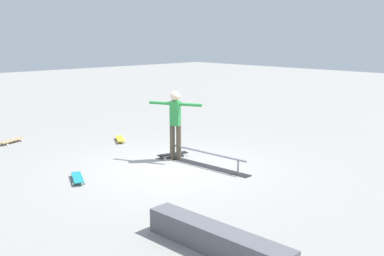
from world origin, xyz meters
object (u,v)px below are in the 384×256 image
skater_main (175,120)px  loose_skateboard_teal (77,178)px  grind_rail (207,160)px  loose_skateboard_natural (12,141)px  skateboard_main (173,154)px  skate_ledge (217,240)px  loose_skateboard_yellow (120,139)px

skater_main → loose_skateboard_teal: skater_main is taller
grind_rail → loose_skateboard_natural: size_ratio=2.94×
skateboard_main → skate_ledge: bearing=69.6°
grind_rail → skate_ledge: 4.25m
skate_ledge → skateboard_main: 5.16m
loose_skateboard_teal → loose_skateboard_yellow: same height
loose_skateboard_natural → loose_skateboard_teal: bearing=-117.0°
grind_rail → loose_skateboard_teal: 2.99m
grind_rail → loose_skateboard_natural: bearing=19.1°
grind_rail → loose_skateboard_teal: grind_rail is taller
skateboard_main → grind_rail: bearing=105.6°
skater_main → loose_skateboard_yellow: size_ratio=2.13×
grind_rail → skateboard_main: (1.19, 0.04, -0.08)m
skateboard_main → loose_skateboard_yellow: bearing=-77.0°
skater_main → loose_skateboard_yellow: bearing=151.8°
grind_rail → skater_main: bearing=2.1°
loose_skateboard_teal → grind_rail: bearing=-89.0°
grind_rail → loose_skateboard_natural: 6.01m
grind_rail → skater_main: skater_main is taller
loose_skateboard_natural → loose_skateboard_yellow: size_ratio=1.02×
skate_ledge → skater_main: skater_main is taller
skate_ledge → skateboard_main: (4.27, -2.90, -0.11)m
grind_rail → loose_skateboard_yellow: size_ratio=3.00×
loose_skateboard_natural → loose_skateboard_yellow: bearing=-61.5°
skate_ledge → loose_skateboard_teal: skate_ledge is taller
skate_ledge → loose_skateboard_teal: bearing=-2.5°
skater_main → loose_skateboard_teal: (0.16, 2.64, -0.92)m
skate_ledge → loose_skateboard_natural: bearing=-3.6°
skateboard_main → loose_skateboard_teal: bearing=14.5°
skater_main → loose_skateboard_teal: size_ratio=2.10×
skateboard_main → loose_skateboard_natural: (4.32, 2.35, 0.00)m
skater_main → loose_skateboard_natural: 5.14m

